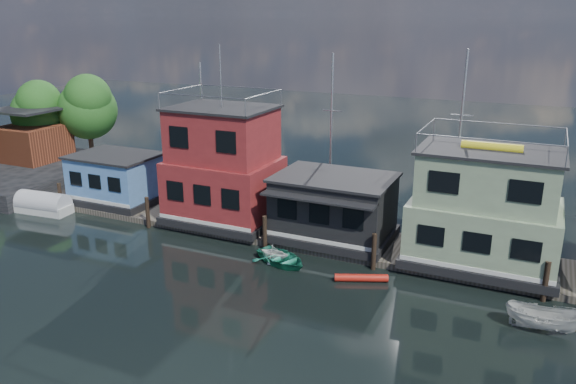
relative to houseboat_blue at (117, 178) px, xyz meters
The scene contains 14 objects.
ground 21.75m from the houseboat_blue, 33.69° to the right, with size 160.00×160.00×0.00m, color black.
dock 18.11m from the houseboat_blue, ahead, with size 48.00×5.00×0.40m, color #595147.
houseboat_blue is the anchor object (origin of this frame).
houseboat_red 9.69m from the houseboat_blue, ahead, with size 7.40×5.90×11.86m.
houseboat_dark 17.50m from the houseboat_blue, ahead, with size 7.40×6.10×4.06m.
houseboat_green 26.53m from the houseboat_blue, ahead, with size 8.40×5.90×7.03m.
pilings 17.92m from the houseboat_blue, ahead, with size 42.28×0.28×2.20m.
background_masts 23.77m from the houseboat_blue, 14.77° to the left, with size 36.40×0.16×12.00m.
shore 13.32m from the houseboat_blue, 163.07° to the left, with size 12.40×15.72×8.24m.
red_kayak 21.43m from the houseboat_blue, 12.33° to the right, with size 0.43×0.43×2.93m, color red.
dinghy_teal 16.56m from the houseboat_blue, 15.27° to the right, with size 2.58×3.61×0.75m, color #248568.
dinghy_white 15.83m from the houseboat_blue, 14.78° to the right, with size 1.63×1.89×1.00m, color white.
motorboat 30.67m from the houseboat_blue, 11.20° to the right, with size 1.28×3.41×1.32m, color silver.
tarp_runabout 5.57m from the houseboat_blue, 138.42° to the right, with size 4.31×2.03×1.70m.
Camera 1 is at (10.85, -19.67, 14.03)m, focal length 35.00 mm.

